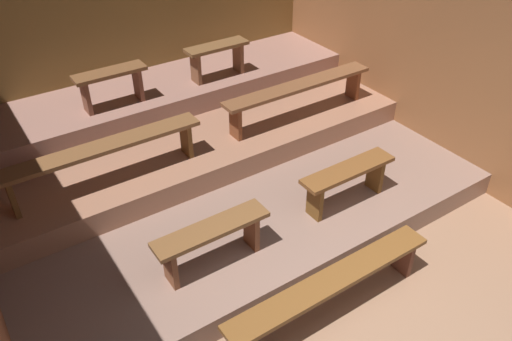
{
  "coord_description": "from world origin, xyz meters",
  "views": [
    {
      "loc": [
        -2.29,
        -1.31,
        3.59
      ],
      "look_at": [
        0.08,
        2.21,
        0.59
      ],
      "focal_mm": 35.75,
      "sensor_mm": 36.0,
      "label": 1
    }
  ],
  "objects_px": {
    "bench_lower_right": "(347,177)",
    "bench_middle_right": "(299,90)",
    "bench_upper_right": "(217,54)",
    "bench_floor_center": "(331,285)",
    "bench_lower_left": "(212,237)",
    "bench_upper_left": "(111,81)",
    "bench_middle_left": "(103,152)"
  },
  "relations": [
    {
      "from": "bench_lower_right",
      "to": "bench_middle_right",
      "type": "distance_m",
      "value": 1.45
    },
    {
      "from": "bench_lower_right",
      "to": "bench_upper_right",
      "type": "relative_size",
      "value": 1.29
    },
    {
      "from": "bench_floor_center",
      "to": "bench_lower_left",
      "type": "height_order",
      "value": "bench_lower_left"
    },
    {
      "from": "bench_lower_right",
      "to": "bench_upper_right",
      "type": "xyz_separation_m",
      "value": [
        -0.09,
        2.39,
        0.51
      ]
    },
    {
      "from": "bench_middle_right",
      "to": "bench_upper_left",
      "type": "relative_size",
      "value": 2.47
    },
    {
      "from": "bench_lower_left",
      "to": "bench_middle_left",
      "type": "height_order",
      "value": "bench_middle_left"
    },
    {
      "from": "bench_middle_left",
      "to": "bench_middle_right",
      "type": "distance_m",
      "value": 2.41
    },
    {
      "from": "bench_floor_center",
      "to": "bench_lower_left",
      "type": "relative_size",
      "value": 1.93
    },
    {
      "from": "bench_lower_right",
      "to": "bench_upper_left",
      "type": "height_order",
      "value": "bench_upper_left"
    },
    {
      "from": "bench_middle_left",
      "to": "bench_lower_right",
      "type": "bearing_deg",
      "value": -34.3
    },
    {
      "from": "bench_upper_left",
      "to": "bench_lower_right",
      "type": "bearing_deg",
      "value": -58.23
    },
    {
      "from": "bench_floor_center",
      "to": "bench_upper_right",
      "type": "distance_m",
      "value": 3.43
    },
    {
      "from": "bench_lower_left",
      "to": "bench_middle_right",
      "type": "relative_size",
      "value": 0.52
    },
    {
      "from": "bench_floor_center",
      "to": "bench_upper_left",
      "type": "relative_size",
      "value": 2.49
    },
    {
      "from": "bench_upper_left",
      "to": "bench_middle_left",
      "type": "bearing_deg",
      "value": -116.3
    },
    {
      "from": "bench_middle_left",
      "to": "bench_upper_left",
      "type": "height_order",
      "value": "bench_upper_left"
    },
    {
      "from": "bench_floor_center",
      "to": "bench_lower_right",
      "type": "distance_m",
      "value": 1.28
    },
    {
      "from": "bench_lower_left",
      "to": "bench_lower_right",
      "type": "relative_size",
      "value": 1.0
    },
    {
      "from": "bench_middle_left",
      "to": "bench_upper_left",
      "type": "relative_size",
      "value": 2.47
    },
    {
      "from": "bench_lower_left",
      "to": "bench_upper_left",
      "type": "bearing_deg",
      "value": 87.88
    },
    {
      "from": "bench_upper_right",
      "to": "bench_middle_right",
      "type": "bearing_deg",
      "value": -63.7
    },
    {
      "from": "bench_floor_center",
      "to": "bench_lower_right",
      "type": "height_order",
      "value": "bench_lower_right"
    },
    {
      "from": "bench_floor_center",
      "to": "bench_middle_right",
      "type": "distance_m",
      "value": 2.64
    },
    {
      "from": "bench_floor_center",
      "to": "bench_middle_left",
      "type": "bearing_deg",
      "value": 115.73
    },
    {
      "from": "bench_upper_left",
      "to": "bench_floor_center",
      "type": "bearing_deg",
      "value": -80.28
    },
    {
      "from": "bench_middle_right",
      "to": "bench_upper_left",
      "type": "bearing_deg",
      "value": 151.51
    },
    {
      "from": "bench_lower_right",
      "to": "bench_middle_left",
      "type": "relative_size",
      "value": 0.52
    },
    {
      "from": "bench_middle_right",
      "to": "bench_lower_left",
      "type": "bearing_deg",
      "value": -145.7
    },
    {
      "from": "bench_middle_left",
      "to": "bench_upper_right",
      "type": "relative_size",
      "value": 2.47
    },
    {
      "from": "bench_floor_center",
      "to": "bench_upper_left",
      "type": "height_order",
      "value": "bench_upper_left"
    },
    {
      "from": "bench_lower_left",
      "to": "bench_lower_right",
      "type": "bearing_deg",
      "value": 0.0
    },
    {
      "from": "bench_lower_left",
      "to": "bench_middle_left",
      "type": "relative_size",
      "value": 0.52
    }
  ]
}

